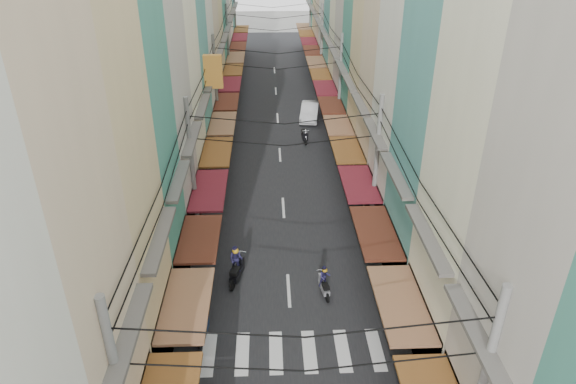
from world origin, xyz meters
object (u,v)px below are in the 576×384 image
object	(u,v)px
bicycle	(447,300)
traffic_sign	(409,306)
white_car	(310,119)
market_umbrella	(461,287)

from	to	relation	value
bicycle	traffic_sign	world-z (taller)	traffic_sign
white_car	traffic_sign	distance (m)	27.50
white_car	bicycle	bearing A→B (deg)	-70.63
traffic_sign	bicycle	bearing A→B (deg)	44.28
traffic_sign	white_car	bearing A→B (deg)	93.98
white_car	traffic_sign	world-z (taller)	traffic_sign
bicycle	traffic_sign	xyz separation A→B (m)	(-2.72, -2.65, 2.06)
white_car	market_umbrella	bearing A→B (deg)	-71.95
bicycle	market_umbrella	size ratio (longest dim) A/B	0.57
white_car	market_umbrella	distance (m)	26.91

